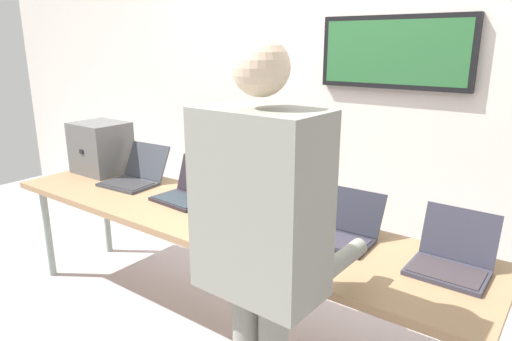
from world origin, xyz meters
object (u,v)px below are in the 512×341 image
(workbench, at_px, (214,222))
(person, at_px, (262,236))
(laptop_station_2, at_px, (259,205))
(coffee_mug, at_px, (302,259))
(laptop_station_0, at_px, (135,175))
(laptop_station_1, at_px, (188,190))
(equipment_box, at_px, (101,148))
(laptop_station_3, at_px, (344,229))
(laptop_station_4, at_px, (452,258))

(workbench, bearing_deg, person, -38.43)
(laptop_station_2, bearing_deg, coffee_mug, -36.88)
(laptop_station_0, bearing_deg, laptop_station_2, 0.96)
(laptop_station_0, bearing_deg, laptop_station_1, -2.41)
(equipment_box, height_order, laptop_station_3, equipment_box)
(workbench, xyz_separation_m, laptop_station_4, (1.25, 0.12, 0.10))
(laptop_station_1, xyz_separation_m, laptop_station_2, (0.52, 0.04, 0.00))
(workbench, bearing_deg, laptop_station_2, 33.89)
(laptop_station_2, height_order, coffee_mug, laptop_station_2)
(workbench, xyz_separation_m, person, (0.78, -0.62, 0.34))
(laptop_station_3, bearing_deg, laptop_station_4, -1.60)
(equipment_box, bearing_deg, coffee_mug, -11.72)
(laptop_station_4, bearing_deg, person, -122.52)
(laptop_station_4, height_order, coffee_mug, laptop_station_4)
(person, bearing_deg, coffee_mug, 97.78)
(laptop_station_0, xyz_separation_m, person, (1.62, -0.75, 0.24))
(laptop_station_3, relative_size, person, 0.20)
(workbench, bearing_deg, laptop_station_0, 171.59)
(equipment_box, distance_m, laptop_station_2, 1.48)
(laptop_station_0, distance_m, person, 1.80)
(equipment_box, relative_size, laptop_station_4, 1.20)
(laptop_station_3, relative_size, laptop_station_4, 1.09)
(laptop_station_1, bearing_deg, laptop_station_3, 1.68)
(laptop_station_1, bearing_deg, laptop_station_2, 4.43)
(equipment_box, height_order, laptop_station_1, equipment_box)
(laptop_station_2, bearing_deg, person, -53.11)
(workbench, height_order, equipment_box, equipment_box)
(laptop_station_0, bearing_deg, laptop_station_4, -0.16)
(equipment_box, relative_size, laptop_station_1, 1.03)
(laptop_station_2, distance_m, laptop_station_3, 0.53)
(laptop_station_1, xyz_separation_m, laptop_station_3, (1.05, 0.03, -0.00))
(workbench, relative_size, laptop_station_2, 7.81)
(person, bearing_deg, workbench, 141.57)
(equipment_box, relative_size, laptop_station_0, 0.94)
(equipment_box, relative_size, coffee_mug, 4.28)
(laptop_station_4, bearing_deg, laptop_station_1, -179.40)
(equipment_box, bearing_deg, laptop_station_1, -3.78)
(workbench, height_order, laptop_station_1, laptop_station_1)
(laptop_station_1, bearing_deg, workbench, -18.36)
(equipment_box, distance_m, laptop_station_4, 2.53)
(laptop_station_2, height_order, person, person)
(equipment_box, distance_m, coffee_mug, 2.05)
(laptop_station_2, bearing_deg, laptop_station_4, -1.29)
(laptop_station_2, distance_m, laptop_station_4, 1.04)
(laptop_station_0, relative_size, person, 0.24)
(laptop_station_0, xyz_separation_m, laptop_station_1, (0.53, -0.02, -0.00))
(equipment_box, bearing_deg, laptop_station_0, -5.46)
(workbench, height_order, person, person)
(laptop_station_3, height_order, laptop_station_4, laptop_station_4)
(equipment_box, xyz_separation_m, coffee_mug, (2.00, -0.41, -0.14))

